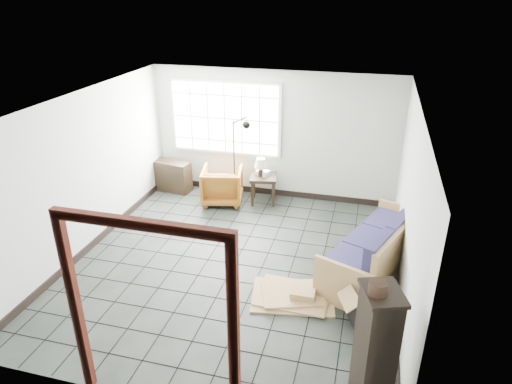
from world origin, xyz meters
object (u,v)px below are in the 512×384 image
(side_table, at_px, (263,181))
(armchair, at_px, (222,183))
(tall_shelf, at_px, (374,359))
(futon_sofa, at_px, (380,252))

(side_table, bearing_deg, armchair, -166.15)
(side_table, height_order, tall_shelf, tall_shelf)
(tall_shelf, bearing_deg, armchair, 104.48)
(armchair, xyz_separation_m, tall_shelf, (3.06, -4.53, 0.42))
(armchair, relative_size, tall_shelf, 0.50)
(futon_sofa, height_order, side_table, futon_sofa)
(futon_sofa, bearing_deg, armchair, 172.07)
(futon_sofa, height_order, armchair, futon_sofa)
(futon_sofa, relative_size, tall_shelf, 1.51)
(futon_sofa, xyz_separation_m, side_table, (-2.32, 1.99, 0.10))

